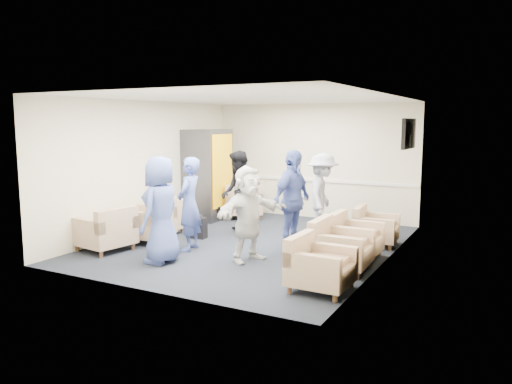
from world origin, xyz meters
The scene contains 25 objects.
floor centered at (0.00, 0.00, 0.00)m, with size 6.00×6.00×0.00m, color black.
ceiling centered at (0.00, 0.00, 2.70)m, with size 6.00×6.00×0.00m, color silver.
back_wall centered at (0.00, 3.00, 1.35)m, with size 5.00×0.02×2.70m, color beige.
front_wall centered at (0.00, -3.00, 1.35)m, with size 5.00×0.02×2.70m, color beige.
left_wall centered at (-2.50, 0.00, 1.35)m, with size 0.02×6.00×2.70m, color beige.
right_wall centered at (2.50, 0.00, 1.35)m, with size 0.02×6.00×2.70m, color beige.
chair_rail centered at (0.00, 2.98, 0.90)m, with size 4.98×0.04×0.06m, color white.
tv centered at (2.44, 1.80, 2.05)m, with size 0.10×1.00×0.58m.
armchair_left_near centered at (-2.02, -1.67, 0.34)m, with size 0.96×0.96×0.67m.
armchair_left_mid centered at (-1.84, -0.76, 0.35)m, with size 0.95×0.95×0.70m.
armchair_left_far centered at (-2.01, -0.14, 0.30)m, with size 0.83×0.83×0.60m.
armchair_right_near centered at (2.03, -1.88, 0.32)m, with size 0.81×0.81×0.63m.
armchair_right_midnear centered at (1.97, -0.85, 0.33)m, with size 0.86×0.86×0.67m.
armchair_right_midfar centered at (1.95, -0.07, 0.32)m, with size 0.80×0.80×0.64m.
armchair_right_far centered at (2.03, 1.00, 0.30)m, with size 0.81×0.81×0.61m.
armchair_corner centered at (-1.40, 2.14, 0.35)m, with size 1.21×1.21×0.70m.
vending_machine centered at (-2.09, 1.66, 1.05)m, with size 0.85×0.99×2.10m.
backpack centered at (-1.14, -0.10, 0.25)m, with size 0.31×0.24×0.49m.
pillow centered at (-2.03, -1.66, 0.50)m, with size 0.40×0.31×0.12m, color silver.
person_front_left centered at (-0.71, -1.79, 0.87)m, with size 0.85×0.55×1.73m, color #4356A2.
person_mid_left centered at (-0.76, -0.93, 0.83)m, with size 0.61×0.40×1.66m, color #4356A2.
person_back_left centered at (-0.63, 0.55, 0.85)m, with size 0.83×0.65×1.71m, color black.
person_back_right centered at (0.96, 1.14, 0.83)m, with size 1.08×0.62×1.67m, color silver.
person_mid_right centered at (0.85, -0.09, 0.90)m, with size 1.05×0.44×1.80m, color #4356A2.
person_front_right centered at (0.49, -1.05, 0.79)m, with size 1.46×0.47×1.58m, color silver.
Camera 1 is at (4.37, -8.05, 2.27)m, focal length 35.00 mm.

